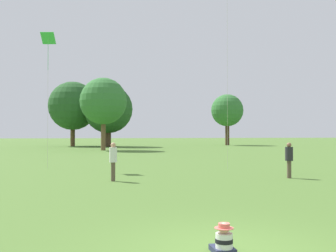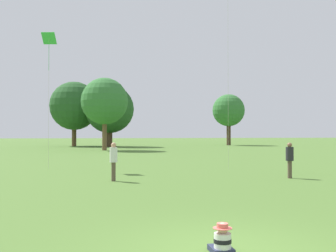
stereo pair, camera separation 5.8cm
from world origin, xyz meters
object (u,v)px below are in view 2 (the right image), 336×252
at_px(distant_tree_1, 105,101).
at_px(distant_tree_2, 74,106).
at_px(distant_tree_3, 229,111).
at_px(person_standing_2, 114,158).
at_px(person_standing_0, 290,157).
at_px(seated_toddler, 222,240).
at_px(distant_tree_0, 110,109).
at_px(kite_0, 49,43).

height_order(distant_tree_1, distant_tree_2, distant_tree_2).
bearing_deg(distant_tree_3, person_standing_2, -113.29).
xyz_separation_m(person_standing_0, person_standing_2, (-8.42, 0.15, 0.03)).
relative_size(seated_toddler, distant_tree_2, 0.05).
bearing_deg(distant_tree_2, distant_tree_0, -30.43).
distance_m(person_standing_0, distant_tree_2, 50.04).
height_order(kite_0, distant_tree_2, distant_tree_2).
distance_m(seated_toddler, kite_0, 20.28).
distance_m(person_standing_2, distant_tree_2, 48.21).
xyz_separation_m(seated_toddler, distant_tree_3, (18.93, 59.15, 5.82)).
distance_m(person_standing_0, kite_0, 15.68).
height_order(seated_toddler, distant_tree_0, distant_tree_0).
height_order(person_standing_0, person_standing_2, person_standing_2).
relative_size(seated_toddler, kite_0, 0.07).
bearing_deg(distant_tree_3, seated_toddler, -107.74).
height_order(person_standing_2, distant_tree_1, distant_tree_1).
bearing_deg(distant_tree_2, distant_tree_3, 1.21).
xyz_separation_m(person_standing_0, kite_0, (-12.27, 7.10, 6.69)).
xyz_separation_m(person_standing_0, distant_tree_2, (-14.03, 47.71, 5.53)).
bearing_deg(seated_toddler, distant_tree_1, 91.23).
bearing_deg(seated_toddler, kite_0, 105.39).
xyz_separation_m(seated_toddler, distant_tree_2, (-7.39, 58.60, 6.32)).
bearing_deg(person_standing_2, distant_tree_2, -125.56).
xyz_separation_m(person_standing_0, distant_tree_0, (-8.33, 44.36, 4.88)).
relative_size(kite_0, distant_tree_1, 0.92).
relative_size(seated_toddler, person_standing_2, 0.32).
bearing_deg(distant_tree_3, kite_0, -120.82).
xyz_separation_m(distant_tree_1, distant_tree_2, (-5.00, 16.23, 0.47)).
height_order(kite_0, distant_tree_1, distant_tree_1).
relative_size(person_standing_0, kite_0, 0.21).
relative_size(distant_tree_1, distant_tree_2, 0.86).
xyz_separation_m(seated_toddler, distant_tree_1, (-2.39, 42.37, 5.85)).
bearing_deg(distant_tree_1, distant_tree_0, 86.87).
distance_m(person_standing_2, distant_tree_3, 52.62).
xyz_separation_m(kite_0, distant_tree_0, (3.95, 37.26, -1.81)).
height_order(seated_toddler, distant_tree_3, distant_tree_3).
relative_size(kite_0, distant_tree_3, 0.94).
height_order(seated_toddler, person_standing_2, person_standing_2).
bearing_deg(person_standing_0, distant_tree_2, 172.17).
bearing_deg(distant_tree_1, person_standing_2, -88.89).
xyz_separation_m(person_standing_2, distant_tree_3, (20.71, 48.12, 5.01)).
bearing_deg(person_standing_2, kite_0, -103.32).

